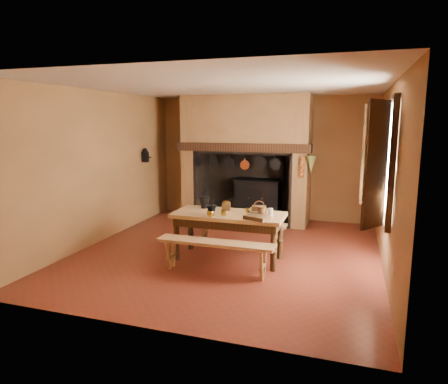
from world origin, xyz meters
name	(u,v)px	position (x,y,z in m)	size (l,w,h in m)	color
floor	(228,252)	(0.00, 0.00, 0.00)	(5.50, 5.50, 0.00)	#5E1F16
ceiling	(229,86)	(0.00, 0.00, 2.80)	(5.50, 5.50, 0.00)	silver
back_wall	(264,158)	(0.00, 2.75, 1.40)	(5.00, 0.02, 2.80)	#9C6A3E
wall_left	(101,167)	(-2.50, 0.00, 1.40)	(0.02, 5.50, 2.80)	#9C6A3E
wall_right	(389,178)	(2.50, 0.00, 1.40)	(0.02, 5.50, 2.80)	#9C6A3E
wall_front	(149,204)	(0.00, -2.75, 1.40)	(5.00, 0.02, 2.80)	#9C6A3E
chimney_breast	(246,141)	(-0.30, 2.31, 1.81)	(2.95, 0.96, 2.80)	#9C6A3E
iron_range	(258,199)	(-0.04, 2.45, 0.48)	(1.12, 0.55, 1.60)	black
hearth_pans	(214,214)	(-1.05, 2.22, 0.09)	(0.51, 0.62, 0.20)	#B38B29
hanging_pans	(238,163)	(-0.34, 1.81, 1.36)	(1.92, 0.29, 0.27)	black
onion_string	(302,167)	(1.00, 1.79, 1.33)	(0.12, 0.10, 0.46)	#B16520
herb_bunch	(311,165)	(1.18, 1.79, 1.38)	(0.20, 0.20, 0.35)	#606831
window	(381,160)	(2.35, -0.40, 1.70)	(0.39, 1.75, 1.76)	white
wall_coffee_mill	(145,154)	(-2.42, 1.55, 1.52)	(0.23, 0.16, 0.31)	black
work_table	(229,220)	(0.11, -0.34, 0.65)	(1.79, 0.80, 0.78)	tan
bench_front	(215,250)	(0.11, -1.01, 0.37)	(1.77, 0.31, 0.50)	tan
bench_back	(240,228)	(0.11, 0.32, 0.35)	(1.67, 0.29, 0.47)	tan
mortar_large	(204,202)	(-0.40, -0.11, 0.89)	(0.19, 0.19, 0.33)	black
mortar_small	(211,210)	(-0.10, -0.57, 0.87)	(0.16, 0.16, 0.28)	black
coffee_grinder	(226,206)	(0.00, -0.14, 0.85)	(0.19, 0.15, 0.20)	#3E2813
brass_mug_a	(224,213)	(0.09, -0.53, 0.82)	(0.08, 0.08, 0.09)	#B38B29
brass_mug_b	(248,210)	(0.40, -0.22, 0.82)	(0.07, 0.07, 0.08)	#B38B29
mixing_bowl	(258,212)	(0.58, -0.27, 0.82)	(0.32, 0.32, 0.08)	beige
stoneware_crock	(262,211)	(0.67, -0.39, 0.85)	(0.12, 0.12, 0.15)	brown
glass_jar	(270,212)	(0.80, -0.37, 0.84)	(0.08, 0.08, 0.13)	beige
wicker_basket	(259,209)	(0.59, -0.24, 0.85)	(0.25, 0.19, 0.22)	#4A2816
wooden_tray	(257,217)	(0.64, -0.61, 0.81)	(0.35, 0.25, 0.06)	#3E2813
brass_cup	(210,214)	(-0.09, -0.66, 0.82)	(0.12, 0.12, 0.09)	#B38B29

